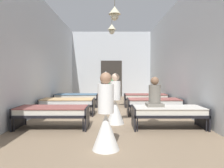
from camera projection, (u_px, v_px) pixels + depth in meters
ground_plane at (112, 116)px, 7.45m from camera, size 5.80×13.50×0.10m
room_shell at (112, 57)px, 8.56m from camera, size 5.60×13.10×4.32m
bed_left_row_0 at (54, 112)px, 5.54m from camera, size 1.90×0.84×0.57m
bed_right_row_0 at (169, 112)px, 5.52m from camera, size 1.90×0.84×0.57m
bed_left_row_1 at (69, 102)px, 7.44m from camera, size 1.90×0.84×0.57m
bed_right_row_1 at (155, 102)px, 7.42m from camera, size 1.90×0.84×0.57m
bed_left_row_2 at (78, 97)px, 9.34m from camera, size 1.90×0.84×0.57m
bed_right_row_2 at (146, 97)px, 9.32m from camera, size 1.90×0.84×0.57m
nurse_near_aisle at (116, 106)px, 6.01m from camera, size 0.52×0.52×1.49m
nurse_mid_aisle at (107, 122)px, 3.91m from camera, size 0.52×0.52×1.49m
patient_seated_primary at (156, 95)px, 5.59m from camera, size 0.44×0.44×0.80m
potted_plant at (112, 84)px, 12.84m from camera, size 0.64×0.64×1.38m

